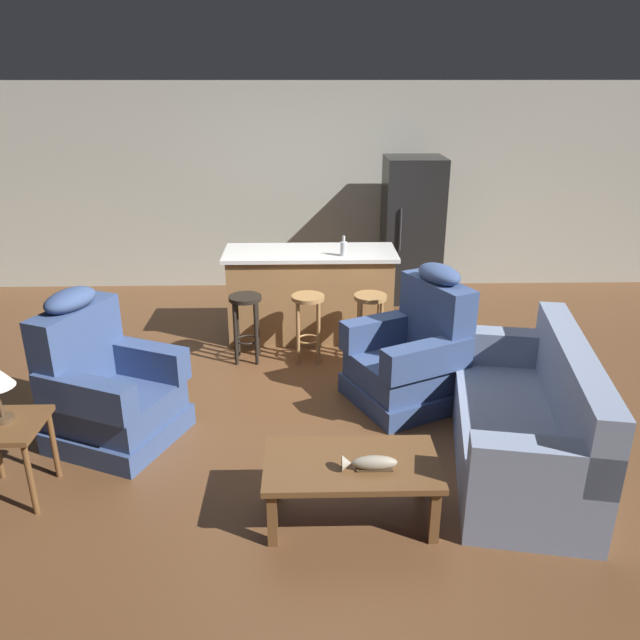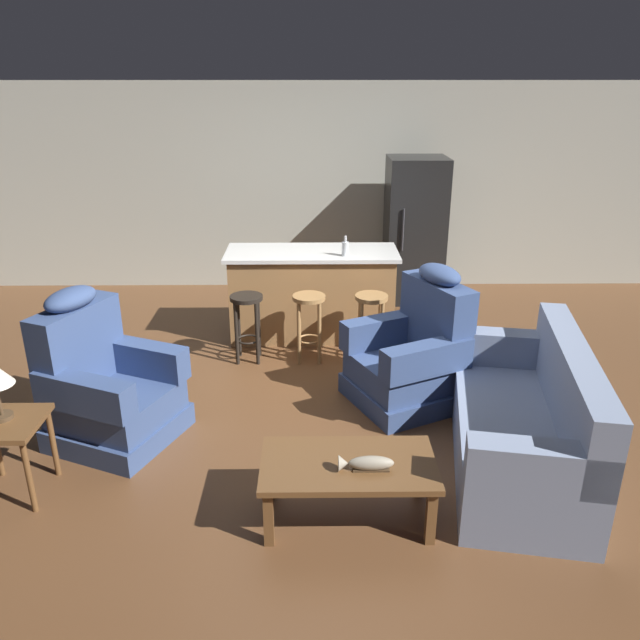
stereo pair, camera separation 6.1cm
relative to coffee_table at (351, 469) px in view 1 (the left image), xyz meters
The scene contains 14 objects.
ground_plane 1.73m from the coffee_table, 97.72° to the left, with size 12.00×12.00×0.00m.
back_wall 4.90m from the coffee_table, 92.71° to the left, with size 12.00×0.05×2.60m.
coffee_table is the anchor object (origin of this frame).
fish_figurine 0.16m from the coffee_table, 37.82° to the right, with size 0.34×0.10×0.10m.
couch 1.43m from the coffee_table, 23.18° to the left, with size 1.17×2.02×0.94m.
recliner_near_lamp 2.08m from the coffee_table, 151.02° to the left, with size 1.10×1.10×1.20m.
recliner_near_island 1.69m from the coffee_table, 67.71° to the left, with size 1.12×1.12×1.20m.
end_table 2.27m from the coffee_table, behind, with size 0.48×0.48×0.56m.
kitchen_island 3.04m from the coffee_table, 94.29° to the left, with size 1.80×0.70×0.95m.
bar_stool_left 2.55m from the coffee_table, 109.80° to the left, with size 0.32×0.32×0.68m.
bar_stool_middle 2.41m from the coffee_table, 96.10° to the left, with size 0.32×0.32×0.68m.
bar_stool_right 2.42m from the coffee_table, 81.68° to the left, with size 0.32×0.32×0.68m.
refrigerator 4.38m from the coffee_table, 76.26° to the left, with size 0.70×0.69×1.76m.
bottle_tall_green 2.92m from the coffee_table, 87.76° to the left, with size 0.07×0.07×0.21m.
Camera 1 is at (-0.05, -4.96, 2.68)m, focal length 35.00 mm.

